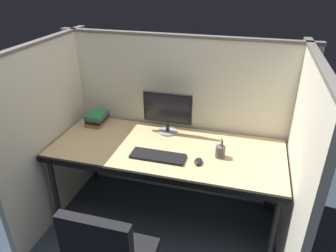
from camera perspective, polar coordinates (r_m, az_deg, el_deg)
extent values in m
plane|color=#2D3847|center=(2.84, -2.01, -20.03)|extent=(8.00, 8.00, 0.00)
cube|color=beige|center=(2.95, 2.05, 0.88)|extent=(2.20, 0.05, 1.55)
cube|color=#605B56|center=(2.70, 2.33, 16.04)|extent=(2.21, 0.06, 0.02)
cube|color=beige|center=(2.90, -20.17, -1.45)|extent=(0.05, 1.40, 1.55)
cube|color=#605B56|center=(2.64, -22.95, 13.74)|extent=(0.06, 1.41, 0.02)
cube|color=beige|center=(2.45, 22.25, -7.44)|extent=(0.05, 1.40, 1.55)
cube|color=#605B56|center=(2.13, 25.97, 10.35)|extent=(0.06, 1.41, 0.02)
cube|color=tan|center=(2.60, -0.30, -4.41)|extent=(1.90, 0.80, 0.04)
cube|color=black|center=(2.30, -2.96, -9.35)|extent=(1.90, 0.02, 0.05)
cylinder|color=black|center=(2.91, -19.72, -11.31)|extent=(0.04, 0.04, 0.70)
cylinder|color=black|center=(2.51, 18.44, -18.29)|extent=(0.04, 0.04, 0.70)
cylinder|color=black|center=(3.37, -13.44, -4.60)|extent=(0.04, 0.04, 0.70)
cylinder|color=black|center=(3.03, 18.21, -9.26)|extent=(0.04, 0.04, 0.70)
cylinder|color=gray|center=(2.83, -0.06, -0.98)|extent=(0.17, 0.17, 0.01)
cylinder|color=black|center=(2.80, -0.06, -0.05)|extent=(0.03, 0.03, 0.09)
cube|color=black|center=(2.73, -0.07, 3.32)|extent=(0.43, 0.03, 0.27)
cube|color=black|center=(2.71, -0.17, 3.17)|extent=(0.39, 0.01, 0.23)
cube|color=black|center=(2.47, -1.84, -5.49)|extent=(0.43, 0.15, 0.02)
ellipsoid|color=black|center=(2.41, 5.51, -6.39)|extent=(0.06, 0.10, 0.03)
cylinder|color=#59595B|center=(2.41, 5.61, -5.91)|extent=(0.01, 0.01, 0.01)
cube|color=olive|center=(3.05, -12.82, 0.67)|extent=(0.15, 0.21, 0.03)
cube|color=black|center=(3.05, -12.67, 1.27)|extent=(0.15, 0.21, 0.03)
cube|color=#4C3366|center=(3.03, -12.76, 1.61)|extent=(0.15, 0.21, 0.02)
cube|color=#26723F|center=(3.01, -12.87, 2.05)|extent=(0.15, 0.21, 0.03)
cylinder|color=#4C4742|center=(2.49, 9.44, -4.62)|extent=(0.08, 0.08, 0.09)
cylinder|color=red|center=(2.48, 9.72, -3.81)|extent=(0.01, 0.01, 0.15)
cylinder|color=#263FB2|center=(2.48, 9.51, -3.75)|extent=(0.01, 0.01, 0.15)
cylinder|color=black|center=(2.46, 9.79, -4.16)|extent=(0.01, 0.01, 0.14)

